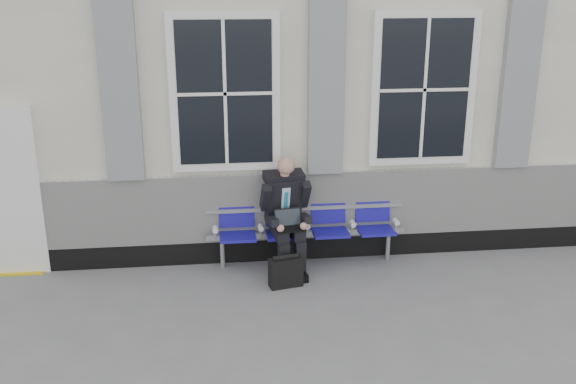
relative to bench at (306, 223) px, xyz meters
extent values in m
plane|color=slate|center=(1.15, -1.32, -0.55)|extent=(70.00, 70.00, 0.00)
cube|color=silver|center=(1.15, 2.18, 1.55)|extent=(14.00, 4.00, 4.20)
cube|color=black|center=(1.15, 0.15, -0.40)|extent=(14.00, 0.10, 0.30)
cube|color=silver|center=(1.15, 0.14, 0.20)|extent=(14.00, 0.08, 0.90)
cube|color=gray|center=(-2.25, 0.12, 1.85)|extent=(0.45, 0.14, 2.40)
cube|color=gray|center=(0.25, 0.12, 1.85)|extent=(0.45, 0.14, 2.40)
cube|color=gray|center=(2.75, 0.12, 1.85)|extent=(0.45, 0.14, 2.40)
cube|color=white|center=(-1.00, 0.14, 1.70)|extent=(1.35, 0.10, 1.95)
cube|color=black|center=(-1.00, 0.09, 1.70)|extent=(1.15, 0.02, 1.75)
cube|color=white|center=(1.50, 0.14, 1.70)|extent=(1.35, 0.10, 1.95)
cube|color=black|center=(1.50, 0.09, 1.70)|extent=(1.15, 0.02, 1.75)
cube|color=gold|center=(-3.85, 0.16, -0.54)|extent=(0.95, 0.30, 0.02)
cube|color=#9EA0A3|center=(0.00, -0.02, -0.13)|extent=(2.60, 0.07, 0.07)
cube|color=#9EA0A3|center=(0.00, 0.10, 0.18)|extent=(2.60, 0.05, 0.05)
cylinder|color=#9EA0A3|center=(-1.10, -0.02, -0.36)|extent=(0.06, 0.06, 0.39)
cylinder|color=#9EA0A3|center=(1.10, -0.02, -0.36)|extent=(0.06, 0.06, 0.39)
cube|color=#130D90|center=(-0.90, -0.10, -0.10)|extent=(0.46, 0.42, 0.07)
cube|color=#130D90|center=(-0.90, 0.11, 0.16)|extent=(0.46, 0.10, 0.40)
cube|color=#130D90|center=(-0.30, -0.10, -0.10)|extent=(0.46, 0.42, 0.07)
cube|color=#130D90|center=(-0.30, 0.11, 0.16)|extent=(0.46, 0.10, 0.40)
cube|color=#130D90|center=(0.30, -0.10, -0.10)|extent=(0.46, 0.42, 0.07)
cube|color=#130D90|center=(0.30, 0.11, 0.16)|extent=(0.46, 0.10, 0.40)
cube|color=#130D90|center=(0.90, -0.10, -0.10)|extent=(0.46, 0.42, 0.07)
cube|color=#130D90|center=(0.90, 0.11, 0.16)|extent=(0.46, 0.10, 0.40)
cylinder|color=white|center=(-1.18, -0.07, 0.00)|extent=(0.07, 0.12, 0.07)
cylinder|color=white|center=(-0.60, -0.07, 0.00)|extent=(0.07, 0.12, 0.07)
cylinder|color=white|center=(0.00, -0.07, 0.00)|extent=(0.07, 0.12, 0.07)
cylinder|color=white|center=(0.60, -0.07, 0.00)|extent=(0.07, 0.12, 0.07)
cylinder|color=white|center=(1.18, -0.07, 0.00)|extent=(0.07, 0.12, 0.07)
cube|color=black|center=(-0.34, -0.52, -0.50)|extent=(0.15, 0.29, 0.09)
cube|color=black|center=(-0.13, -0.49, -0.50)|extent=(0.15, 0.29, 0.09)
cube|color=black|center=(-0.35, -0.45, -0.31)|extent=(0.14, 0.15, 0.47)
cube|color=black|center=(-0.14, -0.43, -0.31)|extent=(0.14, 0.15, 0.47)
cube|color=black|center=(-0.38, -0.23, -0.01)|extent=(0.21, 0.49, 0.15)
cube|color=black|center=(-0.17, -0.20, -0.01)|extent=(0.21, 0.49, 0.15)
cube|color=black|center=(-0.30, 0.00, 0.34)|extent=(0.49, 0.42, 0.67)
cube|color=#C2E1FF|center=(-0.29, -0.13, 0.36)|extent=(0.12, 0.11, 0.37)
cube|color=teal|center=(-0.28, -0.14, 0.34)|extent=(0.06, 0.09, 0.31)
cube|color=black|center=(-0.30, -0.03, 0.66)|extent=(0.53, 0.32, 0.15)
cylinder|color=tan|center=(-0.29, -0.09, 0.73)|extent=(0.12, 0.12, 0.11)
sphere|color=tan|center=(-0.28, -0.15, 0.83)|extent=(0.22, 0.22, 0.22)
cube|color=black|center=(-0.54, -0.14, 0.42)|extent=(0.15, 0.31, 0.39)
cube|color=black|center=(-0.04, -0.07, 0.42)|extent=(0.15, 0.31, 0.39)
cube|color=black|center=(-0.47, -0.32, 0.17)|extent=(0.14, 0.34, 0.15)
cube|color=black|center=(-0.05, -0.26, 0.17)|extent=(0.14, 0.34, 0.15)
sphere|color=tan|center=(-0.39, -0.46, 0.13)|extent=(0.09, 0.09, 0.09)
sphere|color=tan|center=(-0.10, -0.42, 0.13)|extent=(0.09, 0.09, 0.09)
cube|color=black|center=(-0.25, -0.36, 0.08)|extent=(0.38, 0.29, 0.02)
cube|color=black|center=(-0.27, -0.24, 0.19)|extent=(0.36, 0.14, 0.22)
cube|color=black|center=(-0.27, -0.24, 0.19)|extent=(0.32, 0.12, 0.19)
cube|color=black|center=(-0.35, -0.66, -0.37)|extent=(0.43, 0.25, 0.36)
cylinder|color=black|center=(-0.35, -0.66, -0.17)|extent=(0.32, 0.13, 0.06)
camera|label=1|loc=(-1.14, -7.71, 3.00)|focal=40.00mm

